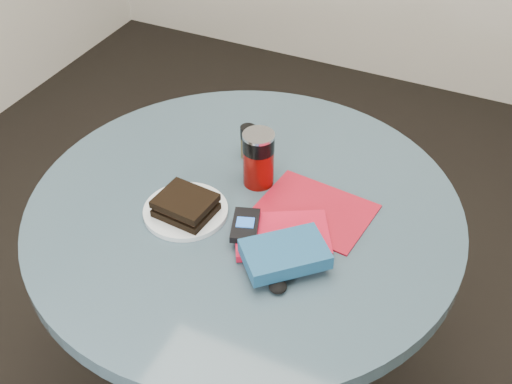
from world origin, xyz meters
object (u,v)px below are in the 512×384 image
at_px(pepper_grinder, 248,142).
at_px(headphones, 269,278).
at_px(plate, 186,211).
at_px(soda_can, 259,159).
at_px(sandwich, 186,205).
at_px(mp3_player, 245,225).
at_px(novel, 285,254).
at_px(magazine, 315,210).
at_px(red_book, 282,235).
at_px(table, 245,255).

distance_m(pepper_grinder, headphones, 0.42).
distance_m(plate, soda_can, 0.21).
relative_size(sandwich, mp3_player, 1.17).
bearing_deg(soda_can, plate, -121.02).
height_order(soda_can, novel, soda_can).
distance_m(pepper_grinder, magazine, 0.26).
xyz_separation_m(mp3_player, headphones, (0.10, -0.10, -0.02)).
relative_size(plate, mp3_player, 1.72).
bearing_deg(soda_can, novel, -53.96).
relative_size(red_book, novel, 1.20).
relative_size(red_book, headphones, 2.03).
height_order(table, plate, plate).
bearing_deg(soda_can, headphones, -61.11).
relative_size(magazine, red_book, 1.23).
relative_size(table, novel, 5.94).
height_order(plate, novel, novel).
height_order(mp3_player, headphones, mp3_player).
distance_m(magazine, headphones, 0.24).
distance_m(novel, headphones, 0.06).
bearing_deg(novel, plate, 124.94).
xyz_separation_m(table, mp3_player, (0.05, -0.09, 0.19)).
relative_size(red_book, mp3_player, 1.81).
height_order(table, soda_can, soda_can).
bearing_deg(pepper_grinder, magazine, -28.07).
bearing_deg(mp3_player, novel, -23.64).
height_order(plate, sandwich, sandwich).
bearing_deg(novel, soda_can, 83.04).
bearing_deg(pepper_grinder, soda_can, -50.94).
bearing_deg(novel, mp3_player, 113.37).
relative_size(plate, headphones, 1.93).
bearing_deg(magazine, red_book, -98.54).
xyz_separation_m(soda_can, novel, (0.17, -0.23, -0.03)).
distance_m(soda_can, headphones, 0.32).
height_order(sandwich, novel, sandwich).
xyz_separation_m(table, plate, (-0.11, -0.08, 0.17)).
height_order(plate, magazine, plate).
relative_size(plate, soda_can, 1.37).
distance_m(plate, pepper_grinder, 0.26).
bearing_deg(plate, soda_can, 58.98).
xyz_separation_m(table, headphones, (0.15, -0.19, 0.17)).
height_order(soda_can, pepper_grinder, soda_can).
relative_size(table, soda_can, 7.17).
xyz_separation_m(sandwich, red_book, (0.22, 0.02, -0.02)).
xyz_separation_m(soda_can, red_book, (0.13, -0.16, -0.06)).
bearing_deg(sandwich, soda_can, 62.21).
bearing_deg(red_book, pepper_grinder, 100.98).
distance_m(red_book, novel, 0.08).
bearing_deg(table, red_book, -28.45).
height_order(novel, headphones, novel).
xyz_separation_m(sandwich, headphones, (0.25, -0.10, -0.02)).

